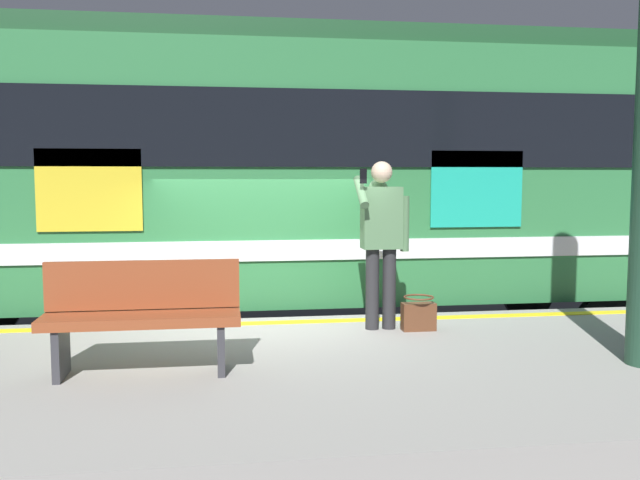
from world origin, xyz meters
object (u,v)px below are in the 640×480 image
object	(u,v)px
handbag	(419,314)
bench	(142,313)
train_carriage	(280,168)
passenger	(381,231)

from	to	relation	value
handbag	bench	size ratio (longest dim) A/B	0.23
bench	train_carriage	bearing A→B (deg)	-110.83
passenger	handbag	size ratio (longest dim) A/B	4.88
train_carriage	bench	size ratio (longest dim) A/B	8.26
passenger	bench	world-z (taller)	passenger
handbag	bench	world-z (taller)	bench
passenger	bench	size ratio (longest dim) A/B	1.11
train_carriage	handbag	distance (m)	3.30
train_carriage	bench	distance (m)	4.25
handbag	bench	distance (m)	2.90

